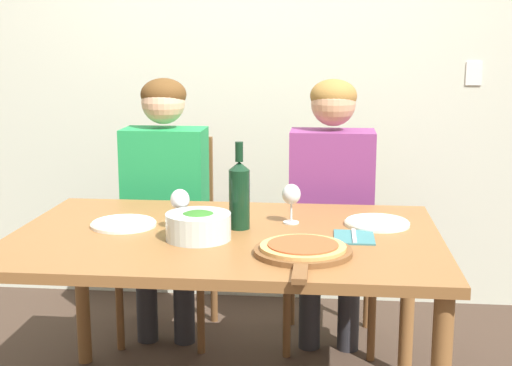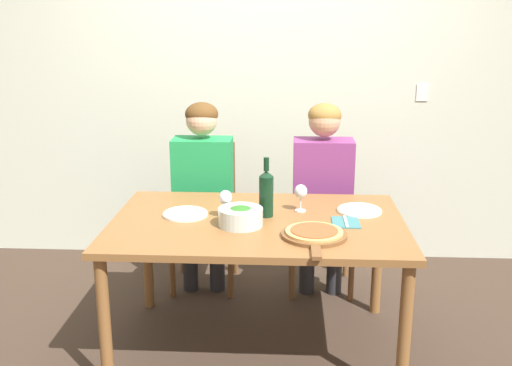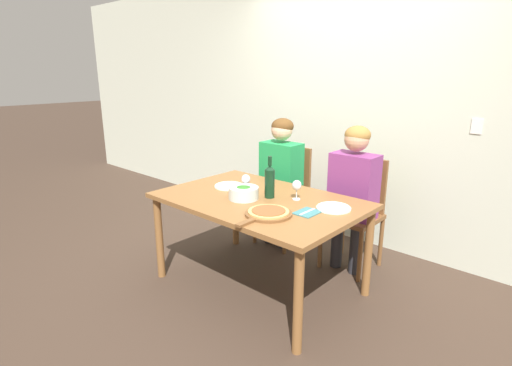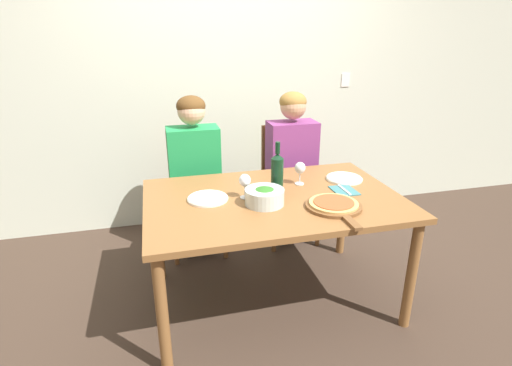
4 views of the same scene
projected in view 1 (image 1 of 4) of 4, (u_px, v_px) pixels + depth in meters
name	position (u px, v px, depth m)	size (l,w,h in m)	color
back_wall	(262.00, 53.00, 3.78)	(10.00, 0.06, 2.70)	beige
dining_table	(226.00, 253.00, 2.57)	(1.53, 1.01, 0.74)	brown
chair_left	(171.00, 228.00, 3.47)	(0.42, 0.42, 0.95)	brown
chair_right	(330.00, 232.00, 3.39)	(0.42, 0.42, 0.95)	brown
person_woman	(164.00, 185.00, 3.31)	(0.47, 0.51, 1.25)	#28282D
person_man	(332.00, 188.00, 3.24)	(0.47, 0.51, 1.25)	#28282D
wine_bottle	(239.00, 194.00, 2.59)	(0.08, 0.08, 0.32)	black
broccoli_bowl	(198.00, 226.00, 2.47)	(0.23, 0.23, 0.10)	silver
dinner_plate_left	(124.00, 224.00, 2.65)	(0.24, 0.24, 0.02)	silver
dinner_plate_right	(377.00, 223.00, 2.66)	(0.24, 0.24, 0.02)	silver
pizza_on_board	(303.00, 250.00, 2.29)	(0.32, 0.46, 0.04)	brown
wine_glass_left	(180.00, 202.00, 2.58)	(0.07, 0.07, 0.15)	silver
wine_glass_right	(291.00, 196.00, 2.67)	(0.07, 0.07, 0.15)	silver
fork_on_napkin	(354.00, 237.00, 2.49)	(0.14, 0.18, 0.01)	#387075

